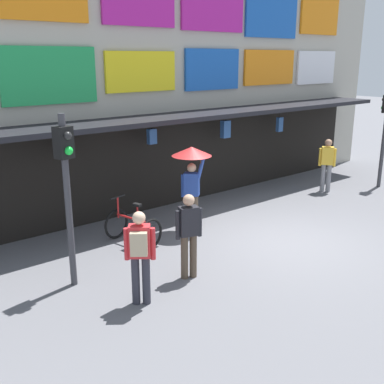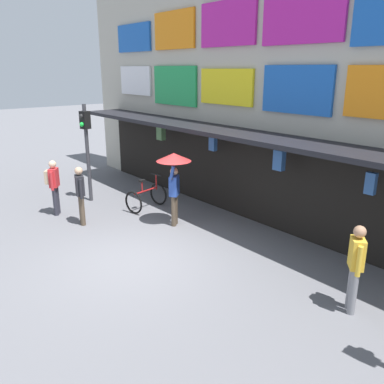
{
  "view_description": "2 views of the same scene",
  "coord_description": "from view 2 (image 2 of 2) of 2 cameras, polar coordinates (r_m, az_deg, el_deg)",
  "views": [
    {
      "loc": [
        -8.04,
        -6.39,
        4.11
      ],
      "look_at": [
        -1.52,
        1.54,
        1.13
      ],
      "focal_mm": 43.44,
      "sensor_mm": 36.0,
      "label": 1
    },
    {
      "loc": [
        7.37,
        -4.4,
        4.27
      ],
      "look_at": [
        -0.16,
        1.8,
        1.25
      ],
      "focal_mm": 37.45,
      "sensor_mm": 36.0,
      "label": 2
    }
  ],
  "objects": [
    {
      "name": "ground_plane",
      "position": [
        9.58,
        -7.82,
        -9.45
      ],
      "size": [
        80.0,
        80.0,
        0.0
      ],
      "primitive_type": "plane",
      "color": "slate"
    },
    {
      "name": "shopfront",
      "position": [
        11.61,
        11.55,
        15.34
      ],
      "size": [
        18.0,
        2.6,
        8.0
      ],
      "color": "#B2AD9E",
      "rests_on": "ground"
    },
    {
      "name": "traffic_light_near",
      "position": [
        13.47,
        -14.84,
        7.51
      ],
      "size": [
        0.32,
        0.35,
        3.2
      ],
      "color": "#38383D",
      "rests_on": "ground"
    },
    {
      "name": "bicycle_parked",
      "position": [
        12.68,
        -6.51,
        -0.73
      ],
      "size": [
        0.95,
        1.29,
        1.05
      ],
      "color": "black",
      "rests_on": "ground"
    },
    {
      "name": "pedestrian_in_purple",
      "position": [
        7.77,
        22.26,
        -9.49
      ],
      "size": [
        0.4,
        0.43,
        1.68
      ],
      "color": "gray",
      "rests_on": "ground"
    },
    {
      "name": "pedestrian_in_yellow",
      "position": [
        11.63,
        -15.61,
        -0.07
      ],
      "size": [
        0.51,
        0.32,
        1.68
      ],
      "color": "brown",
      "rests_on": "ground"
    },
    {
      "name": "pedestrian_with_umbrella",
      "position": [
        10.98,
        -2.59,
        3.32
      ],
      "size": [
        0.96,
        0.96,
        2.08
      ],
      "color": "brown",
      "rests_on": "ground"
    },
    {
      "name": "pedestrian_in_red",
      "position": [
        12.67,
        -19.11,
        1.18
      ],
      "size": [
        0.48,
        0.47,
        1.68
      ],
      "color": "#2D2D38",
      "rests_on": "ground"
    }
  ]
}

